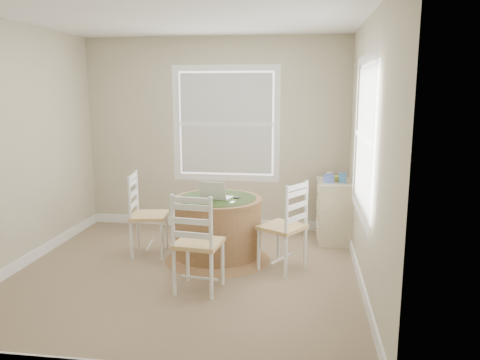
# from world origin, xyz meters

# --- Properties ---
(room) EXTENTS (3.64, 3.64, 2.64)m
(room) POSITION_xyz_m (0.17, 0.16, 1.30)
(room) COLOR #92765D
(room) RESTS_ON ground
(round_table) EXTENTS (1.18, 1.18, 0.72)m
(round_table) POSITION_xyz_m (0.26, 0.52, 0.39)
(round_table) COLOR #986944
(round_table) RESTS_ON ground
(chair_left) EXTENTS (0.46, 0.47, 0.95)m
(chair_left) POSITION_xyz_m (-0.55, 0.56, 0.47)
(chair_left) COLOR white
(chair_left) RESTS_ON ground
(chair_near) EXTENTS (0.47, 0.45, 0.95)m
(chair_near) POSITION_xyz_m (0.24, -0.33, 0.47)
(chair_near) COLOR white
(chair_near) RESTS_ON ground
(chair_right) EXTENTS (0.56, 0.57, 0.95)m
(chair_right) POSITION_xyz_m (1.00, 0.31, 0.47)
(chair_right) COLOR white
(chair_right) RESTS_ON ground
(laptop) EXTENTS (0.37, 0.34, 0.22)m
(laptop) POSITION_xyz_m (0.25, 0.49, 0.75)
(laptop) COLOR white
(laptop) RESTS_ON round_table
(mouse) EXTENTS (0.07, 0.10, 0.03)m
(mouse) POSITION_xyz_m (0.38, 0.44, 0.72)
(mouse) COLOR white
(mouse) RESTS_ON round_table
(phone) EXTENTS (0.06, 0.10, 0.02)m
(phone) POSITION_xyz_m (0.46, 0.33, 0.72)
(phone) COLOR #B7BABF
(phone) RESTS_ON round_table
(keys) EXTENTS (0.07, 0.06, 0.02)m
(keys) POSITION_xyz_m (0.48, 0.52, 0.72)
(keys) COLOR black
(keys) RESTS_ON round_table
(corner_chest) EXTENTS (0.45, 0.60, 0.78)m
(corner_chest) POSITION_xyz_m (1.60, 1.36, 0.39)
(corner_chest) COLOR beige
(corner_chest) RESTS_ON ground
(tissue_box) EXTENTS (0.12, 0.12, 0.10)m
(tissue_box) POSITION_xyz_m (1.51, 1.25, 0.83)
(tissue_box) COLOR #5065B8
(tissue_box) RESTS_ON corner_chest
(box_yellow) EXTENTS (0.15, 0.10, 0.06)m
(box_yellow) POSITION_xyz_m (1.63, 1.38, 0.81)
(box_yellow) COLOR #D1CA4A
(box_yellow) RESTS_ON corner_chest
(box_blue) EXTENTS (0.08, 0.08, 0.12)m
(box_blue) POSITION_xyz_m (1.68, 1.25, 0.84)
(box_blue) COLOR teal
(box_blue) RESTS_ON corner_chest
(cup_cream) EXTENTS (0.07, 0.07, 0.09)m
(cup_cream) POSITION_xyz_m (1.53, 1.50, 0.83)
(cup_cream) COLOR beige
(cup_cream) RESTS_ON corner_chest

